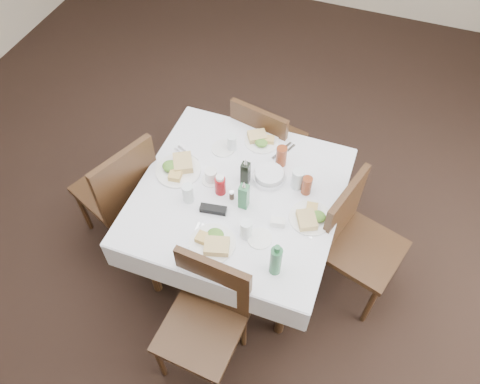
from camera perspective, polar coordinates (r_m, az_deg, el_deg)
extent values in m
plane|color=black|center=(3.61, -2.49, -5.37)|extent=(7.00, 7.00, 0.00)
cylinder|color=black|center=(3.13, -10.82, -8.53)|extent=(0.06, 0.06, 0.72)
cylinder|color=black|center=(3.57, -4.45, 3.26)|extent=(0.06, 0.06, 0.72)
cylinder|color=black|center=(2.96, 5.19, -13.83)|extent=(0.06, 0.06, 0.72)
cylinder|color=black|center=(3.42, 9.51, -0.65)|extent=(0.06, 0.06, 0.72)
cube|color=black|center=(2.91, -0.17, -0.46)|extent=(1.13, 1.13, 0.03)
cube|color=white|center=(2.89, -0.17, -0.21)|extent=(1.24, 1.24, 0.01)
cube|color=white|center=(3.36, 3.45, 6.52)|extent=(1.23, 0.02, 0.22)
cube|color=white|center=(2.69, -4.75, -11.50)|extent=(1.23, 0.02, 0.22)
cube|color=white|center=(2.92, 11.30, -4.79)|extent=(0.02, 1.23, 0.22)
cube|color=white|center=(3.16, -10.70, 1.61)|extent=(0.02, 1.23, 0.22)
cube|color=black|center=(3.62, 3.72, 6.16)|extent=(0.52, 0.52, 0.04)
cube|color=black|center=(3.32, 2.24, 6.90)|extent=(0.44, 0.13, 0.48)
cylinder|color=black|center=(3.85, 7.39, 4.47)|extent=(0.04, 0.04, 0.45)
cylinder|color=black|center=(3.62, 4.66, 0.73)|extent=(0.04, 0.04, 0.45)
cylinder|color=black|center=(3.96, 2.53, 6.65)|extent=(0.04, 0.04, 0.45)
cylinder|color=black|center=(3.74, -0.40, 3.14)|extent=(0.04, 0.04, 0.45)
cube|color=black|center=(2.80, -4.85, -16.62)|extent=(0.47, 0.47, 0.04)
cube|color=black|center=(2.65, -3.19, -11.10)|extent=(0.44, 0.07, 0.48)
cylinder|color=black|center=(3.01, -9.71, -19.68)|extent=(0.04, 0.04, 0.45)
cylinder|color=black|center=(3.11, -6.12, -13.74)|extent=(0.04, 0.04, 0.45)
cylinder|color=black|center=(3.03, 0.49, -16.51)|extent=(0.04, 0.04, 0.45)
cube|color=black|center=(3.11, 14.92, -6.85)|extent=(0.56, 0.56, 0.04)
cube|color=black|center=(2.94, 12.42, -2.42)|extent=(0.17, 0.44, 0.49)
cylinder|color=black|center=(3.20, 15.54, -13.13)|extent=(0.04, 0.04, 0.46)
cylinder|color=black|center=(3.24, 9.44, -9.66)|extent=(0.04, 0.04, 0.46)
cylinder|color=black|center=(3.40, 18.49, -8.12)|extent=(0.04, 0.04, 0.46)
cylinder|color=black|center=(3.43, 12.77, -4.94)|extent=(0.04, 0.04, 0.46)
cube|color=black|center=(3.39, -15.00, 0.42)|extent=(0.61, 0.61, 0.04)
cube|color=black|center=(3.07, -13.59, 1.23)|extent=(0.22, 0.45, 0.51)
cylinder|color=black|center=(3.74, -13.72, 1.62)|extent=(0.04, 0.04, 0.48)
cylinder|color=black|center=(3.52, -9.69, -1.82)|extent=(0.04, 0.04, 0.48)
cylinder|color=black|center=(3.65, -18.58, -2.03)|extent=(0.04, 0.04, 0.48)
cylinder|color=black|center=(3.42, -14.75, -5.81)|extent=(0.04, 0.04, 0.48)
cylinder|color=white|center=(3.17, 2.68, 6.22)|extent=(0.23, 0.23, 0.01)
cube|color=tan|center=(3.17, 2.10, 6.83)|extent=(0.15, 0.15, 0.04)
cube|color=gold|center=(3.16, 3.48, 6.41)|extent=(0.09, 0.08, 0.03)
ellipsoid|color=#3A6F27|center=(3.13, 2.62, 6.04)|extent=(0.09, 0.08, 0.04)
cylinder|color=white|center=(2.68, -3.41, -6.30)|extent=(0.27, 0.27, 0.01)
cube|color=tan|center=(2.64, -2.85, -6.61)|extent=(0.16, 0.14, 0.04)
cube|color=gold|center=(2.67, -4.40, -5.65)|extent=(0.09, 0.08, 0.03)
ellipsoid|color=#3A6F27|center=(2.68, -3.02, -5.23)|extent=(0.10, 0.09, 0.04)
cylinder|color=white|center=(2.80, 8.56, -3.12)|extent=(0.26, 0.26, 0.01)
cube|color=tan|center=(2.76, 8.14, -3.36)|extent=(0.15, 0.17, 0.04)
cube|color=gold|center=(2.81, 8.73, -2.08)|extent=(0.08, 0.09, 0.03)
ellipsoid|color=#3A6F27|center=(2.78, 9.49, -2.95)|extent=(0.09, 0.09, 0.04)
cylinder|color=white|center=(3.02, -7.53, 2.61)|extent=(0.29, 0.29, 0.02)
cube|color=tan|center=(3.02, -6.98, 3.56)|extent=(0.18, 0.19, 0.05)
cube|color=gold|center=(2.97, -7.85, 2.16)|extent=(0.09, 0.11, 0.04)
ellipsoid|color=#3A6F27|center=(3.01, -8.47, 3.13)|extent=(0.11, 0.10, 0.05)
cylinder|color=white|center=(3.12, -2.08, 5.32)|extent=(0.16, 0.16, 0.01)
cylinder|color=white|center=(2.70, 2.42, -5.70)|extent=(0.14, 0.14, 0.01)
cylinder|color=silver|center=(3.09, -0.99, 6.00)|extent=(0.06, 0.06, 0.11)
cylinder|color=silver|center=(2.66, 0.73, -4.52)|extent=(0.07, 0.07, 0.13)
cylinder|color=silver|center=(2.89, 7.06, 1.60)|extent=(0.08, 0.08, 0.14)
cylinder|color=silver|center=(2.82, -6.35, -0.13)|extent=(0.07, 0.07, 0.13)
cylinder|color=brown|center=(3.00, 5.06, 4.38)|extent=(0.07, 0.07, 0.15)
cylinder|color=brown|center=(2.87, 8.14, 0.79)|extent=(0.06, 0.06, 0.13)
cylinder|color=silver|center=(2.95, 3.55, 1.81)|extent=(0.20, 0.20, 0.04)
cylinder|color=white|center=(2.93, 3.58, 2.15)|extent=(0.18, 0.18, 0.04)
cube|color=black|center=(2.88, 0.67, 2.30)|extent=(0.05, 0.05, 0.17)
cone|color=silver|center=(2.80, 0.69, 3.70)|extent=(0.03, 0.03, 0.05)
cube|color=#26643A|center=(2.76, 0.47, -0.55)|extent=(0.05, 0.05, 0.18)
cone|color=silver|center=(2.67, 0.49, 0.93)|extent=(0.03, 0.03, 0.05)
cylinder|color=#990A0F|center=(2.85, -2.42, 0.79)|extent=(0.07, 0.07, 0.12)
cylinder|color=white|center=(2.79, -2.47, 1.73)|extent=(0.05, 0.05, 0.02)
cylinder|color=white|center=(2.88, -2.33, 0.70)|extent=(0.04, 0.04, 0.07)
cylinder|color=silver|center=(2.84, -2.36, 1.25)|extent=(0.04, 0.04, 0.01)
cylinder|color=#3D2B20|center=(2.84, -1.02, -0.44)|extent=(0.03, 0.03, 0.06)
cylinder|color=silver|center=(2.82, -1.03, -0.03)|extent=(0.03, 0.03, 0.01)
cylinder|color=white|center=(2.95, -3.50, 1.49)|extent=(0.12, 0.12, 0.01)
cylinder|color=white|center=(2.92, -3.54, 2.05)|extent=(0.08, 0.08, 0.08)
cylinder|color=black|center=(2.90, -3.57, 2.41)|extent=(0.06, 0.06, 0.01)
torus|color=white|center=(2.91, -2.63, 1.91)|extent=(0.05, 0.02, 0.05)
cube|color=black|center=(2.80, -3.27, -2.12)|extent=(0.17, 0.08, 0.03)
cylinder|color=#26643A|center=(2.51, 4.38, -8.37)|extent=(0.07, 0.07, 0.21)
cylinder|color=#26643A|center=(2.41, 4.56, -6.93)|extent=(0.03, 0.03, 0.04)
cube|color=white|center=(2.75, 4.63, -3.68)|extent=(0.10, 0.07, 0.04)
cube|color=#FCA2B5|center=(2.74, 4.64, -3.60)|extent=(0.07, 0.05, 0.02)
cube|color=silver|center=(3.12, 5.12, 5.04)|extent=(0.09, 0.19, 0.01)
cube|color=silver|center=(3.11, 5.55, 4.76)|extent=(0.09, 0.19, 0.01)
cube|color=silver|center=(2.72, -5.07, -5.35)|extent=(0.03, 0.17, 0.01)
cube|color=silver|center=(2.72, -5.60, -5.21)|extent=(0.03, 0.17, 0.01)
cube|color=silver|center=(2.75, 7.49, -4.76)|extent=(0.15, 0.07, 0.01)
cube|color=silver|center=(2.76, 7.79, -4.44)|extent=(0.15, 0.07, 0.01)
cube|color=silver|center=(3.11, -6.41, 4.69)|extent=(0.18, 0.09, 0.01)
cube|color=silver|center=(3.10, -6.82, 4.39)|extent=(0.18, 0.09, 0.01)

